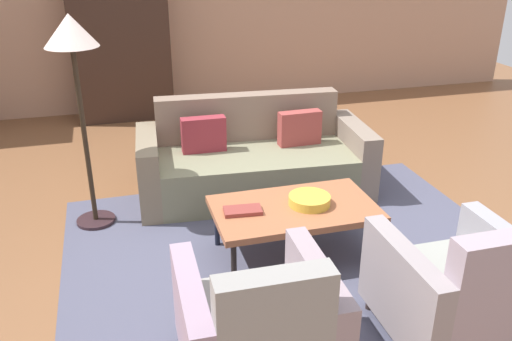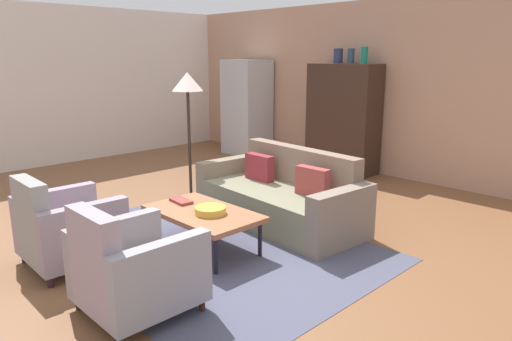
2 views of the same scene
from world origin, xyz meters
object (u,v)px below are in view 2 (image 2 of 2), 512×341
(couch, at_px, (283,198))
(refrigerator, at_px, (247,107))
(fruit_bowl, at_px, (210,210))
(floor_lamp, at_px, (188,94))
(vase_small, at_px, (364,55))
(armchair_left, at_px, (64,231))
(vase_tall, at_px, (338,56))
(armchair_right, at_px, (130,272))
(vase_round, at_px, (351,56))
(coffee_table, at_px, (203,214))
(cabinet, at_px, (343,119))
(book_stack, at_px, (181,201))

(couch, relative_size, refrigerator, 1.17)
(fruit_bowl, relative_size, floor_lamp, 0.18)
(couch, xyz_separation_m, vase_small, (-0.67, 2.59, 1.64))
(vase_small, bearing_deg, armchair_left, -89.23)
(vase_small, bearing_deg, couch, -75.41)
(armchair_left, bearing_deg, vase_tall, 97.82)
(armchair_left, height_order, vase_small, vase_small)
(refrigerator, bearing_deg, armchair_right, -51.44)
(fruit_bowl, bearing_deg, refrigerator, 132.57)
(vase_round, bearing_deg, couch, -70.37)
(fruit_bowl, bearing_deg, coffee_table, 180.00)
(armchair_right, bearing_deg, couch, 104.45)
(armchair_right, height_order, cabinet, cabinet)
(armchair_left, relative_size, armchair_right, 1.00)
(fruit_bowl, bearing_deg, vase_small, 101.73)
(book_stack, relative_size, vase_tall, 1.18)
(couch, xyz_separation_m, book_stack, (-0.40, -1.18, 0.13))
(armchair_right, distance_m, fruit_bowl, 1.27)
(couch, height_order, fruit_bowl, couch)
(fruit_bowl, xyz_separation_m, vase_small, (-0.78, 3.78, 1.49))
(floor_lamp, bearing_deg, fruit_bowl, -30.43)
(coffee_table, relative_size, armchair_left, 1.36)
(fruit_bowl, height_order, refrigerator, refrigerator)
(book_stack, relative_size, floor_lamp, 0.17)
(vase_small, xyz_separation_m, refrigerator, (-2.59, -0.10, -1.01))
(cabinet, height_order, vase_small, vase_small)
(couch, height_order, cabinet, cabinet)
(cabinet, distance_m, vase_small, 1.09)
(cabinet, relative_size, vase_small, 6.85)
(book_stack, distance_m, vase_small, 4.07)
(coffee_table, relative_size, refrigerator, 0.65)
(coffee_table, distance_m, armchair_right, 1.31)
(coffee_table, height_order, refrigerator, refrigerator)
(armchair_left, bearing_deg, book_stack, 81.12)
(coffee_table, relative_size, book_stack, 4.22)
(couch, relative_size, fruit_bowl, 6.96)
(vase_tall, bearing_deg, fruit_bowl, -71.22)
(couch, bearing_deg, vase_round, -66.05)
(vase_small, height_order, refrigerator, vase_small)
(armchair_right, height_order, vase_small, vase_small)
(armchair_right, bearing_deg, vase_small, 104.68)
(armchair_left, distance_m, vase_round, 5.20)
(floor_lamp, bearing_deg, vase_tall, 84.39)
(fruit_bowl, bearing_deg, couch, 95.28)
(armchair_right, bearing_deg, coffee_table, 117.51)
(armchair_right, bearing_deg, cabinet, 108.40)
(coffee_table, distance_m, vase_small, 4.14)
(armchair_right, height_order, book_stack, armchair_right)
(floor_lamp, bearing_deg, couch, 10.42)
(couch, xyz_separation_m, coffee_table, (-0.01, -1.19, 0.08))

